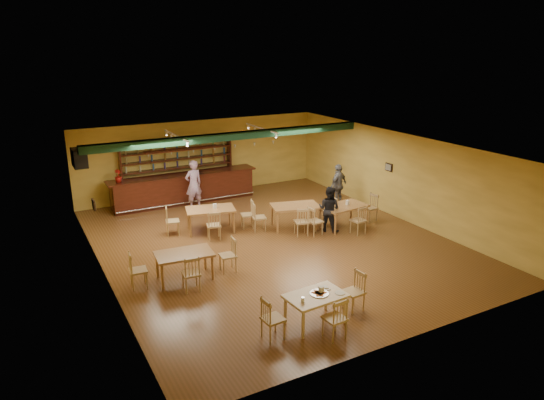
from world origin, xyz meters
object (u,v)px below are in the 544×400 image
patron_right_a (329,209)px  dining_table_a (211,220)px  dining_table_c (185,266)px  near_table (315,309)px  dining_table_d (344,216)px  patron_bar (194,184)px  dining_table_b (295,216)px  bar_counter (184,188)px

patron_right_a → dining_table_a: bearing=29.7°
dining_table_c → near_table: bearing=-56.9°
dining_table_a → dining_table_d: (4.03, -1.76, -0.01)m
near_table → dining_table_d: bearing=44.3°
dining_table_c → patron_right_a: size_ratio=0.96×
dining_table_a → near_table: bearing=-76.9°
dining_table_a → patron_right_a: patron_right_a is taller
dining_table_a → patron_bar: 2.62m
dining_table_a → patron_bar: size_ratio=0.85×
dining_table_b → patron_right_a: size_ratio=1.03×
dining_table_c → patron_right_a: patron_right_a is taller
dining_table_d → patron_right_a: bearing=178.8°
bar_counter → dining_table_a: bearing=-94.2°
dining_table_b → dining_table_d: dining_table_b is taller
near_table → dining_table_a: bearing=85.4°
dining_table_a → dining_table_c: size_ratio=1.07×
patron_bar → dining_table_b: bearing=113.5°
dining_table_b → dining_table_a: bearing=173.4°
near_table → patron_bar: size_ratio=0.71×
dining_table_d → patron_bar: (-3.68, 4.30, 0.53)m
near_table → patron_right_a: size_ratio=0.85×
dining_table_b → near_table: dining_table_b is taller
patron_right_a → dining_table_c: bearing=69.6°
dining_table_d → dining_table_b: bearing=146.8°
patron_bar → bar_counter: bearing=-91.9°
near_table → bar_counter: bearing=84.2°
bar_counter → dining_table_c: bar_counter is taller
dining_table_d → patron_bar: 5.69m
bar_counter → dining_table_c: (-2.13, -6.28, -0.20)m
bar_counter → patron_bar: size_ratio=3.14×
dining_table_d → patron_right_a: (-0.63, -0.05, 0.37)m
dining_table_c → patron_bar: bearing=73.2°
dining_table_b → dining_table_c: dining_table_b is taller
bar_counter → patron_right_a: size_ratio=3.80×
dining_table_b → patron_right_a: 1.19m
dining_table_a → dining_table_c: bearing=-109.0°
near_table → patron_bar: 8.92m
dining_table_d → patron_bar: bearing=125.1°
dining_table_b → dining_table_c: bearing=-142.3°
near_table → patron_right_a: bearing=48.7°
dining_table_a → dining_table_c: dining_table_a is taller
dining_table_a → near_table: 6.35m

